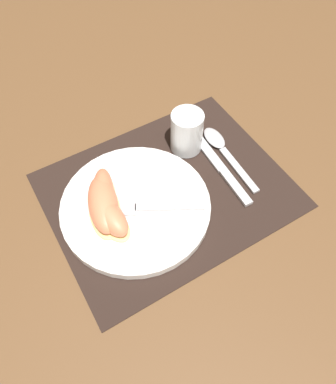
{
  "coord_description": "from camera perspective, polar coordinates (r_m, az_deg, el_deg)",
  "views": [
    {
      "loc": [
        -0.21,
        -0.34,
        0.58
      ],
      "look_at": [
        -0.01,
        -0.02,
        0.02
      ],
      "focal_mm": 35.0,
      "sensor_mm": 36.0,
      "label": 1
    }
  ],
  "objects": [
    {
      "name": "spoon",
      "position": [
        0.77,
        8.01,
        6.95
      ],
      "size": [
        0.04,
        0.18,
        0.01
      ],
      "color": "#BCBCC1",
      "rests_on": "placemat"
    },
    {
      "name": "citrus_wedge_1",
      "position": [
        0.65,
        -9.82,
        -1.96
      ],
      "size": [
        0.09,
        0.13,
        0.04
      ],
      "color": "#F4DB84",
      "rests_on": "plate"
    },
    {
      "name": "plate",
      "position": [
        0.67,
        -4.95,
        -2.22
      ],
      "size": [
        0.27,
        0.27,
        0.02
      ],
      "color": "white",
      "rests_on": "placemat"
    },
    {
      "name": "placemat",
      "position": [
        0.7,
        0.0,
        0.3
      ],
      "size": [
        0.44,
        0.34,
        0.0
      ],
      "color": "black",
      "rests_on": "ground_plane"
    },
    {
      "name": "citrus_wedge_0",
      "position": [
        0.66,
        -9.81,
        -0.98
      ],
      "size": [
        0.09,
        0.14,
        0.04
      ],
      "color": "#F4DB84",
      "rests_on": "plate"
    },
    {
      "name": "ground_plane",
      "position": [
        0.71,
        0.0,
        0.2
      ],
      "size": [
        3.0,
        3.0,
        0.0
      ],
      "primitive_type": "plane",
      "color": "brown"
    },
    {
      "name": "juice_glass",
      "position": [
        0.74,
        2.85,
        8.84
      ],
      "size": [
        0.06,
        0.06,
        0.09
      ],
      "color": "silver",
      "rests_on": "placemat"
    },
    {
      "name": "knife",
      "position": [
        0.74,
        7.67,
        4.18
      ],
      "size": [
        0.03,
        0.22,
        0.01
      ],
      "color": "#BCBCC1",
      "rests_on": "placemat"
    },
    {
      "name": "fork",
      "position": [
        0.66,
        -4.34,
        -2.4
      ],
      "size": [
        0.18,
        0.11,
        0.0
      ],
      "color": "#BCBCC1",
      "rests_on": "plate"
    },
    {
      "name": "citrus_wedge_2",
      "position": [
        0.64,
        -9.07,
        -3.6
      ],
      "size": [
        0.06,
        0.11,
        0.04
      ],
      "color": "#F4DB84",
      "rests_on": "plate"
    }
  ]
}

